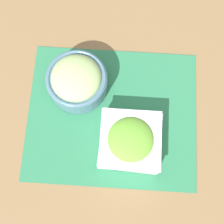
{
  "coord_description": "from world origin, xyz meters",
  "views": [
    {
      "loc": [
        -0.01,
        0.21,
        0.8
      ],
      "look_at": [
        0.0,
        0.0,
        0.03
      ],
      "focal_mm": 50.0,
      "sensor_mm": 36.0,
      "label": 1
    }
  ],
  "objects": [
    {
      "name": "placemat",
      "position": [
        0.0,
        0.0,
        0.0
      ],
      "size": [
        0.44,
        0.37,
        0.0
      ],
      "color": "#2D7A51",
      "rests_on": "ground_plane"
    },
    {
      "name": "lettuce_bowl",
      "position": [
        -0.05,
        0.07,
        0.04
      ],
      "size": [
        0.15,
        0.15,
        0.07
      ],
      "color": "white",
      "rests_on": "placemat"
    },
    {
      "name": "cucumber_bowl",
      "position": [
        0.1,
        -0.07,
        0.05
      ],
      "size": [
        0.16,
        0.16,
        0.09
      ],
      "color": "slate",
      "rests_on": "placemat"
    },
    {
      "name": "ground_plane",
      "position": [
        0.0,
        0.0,
        0.0
      ],
      "size": [
        3.0,
        3.0,
        0.0
      ],
      "primitive_type": "plane",
      "color": "olive"
    }
  ]
}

